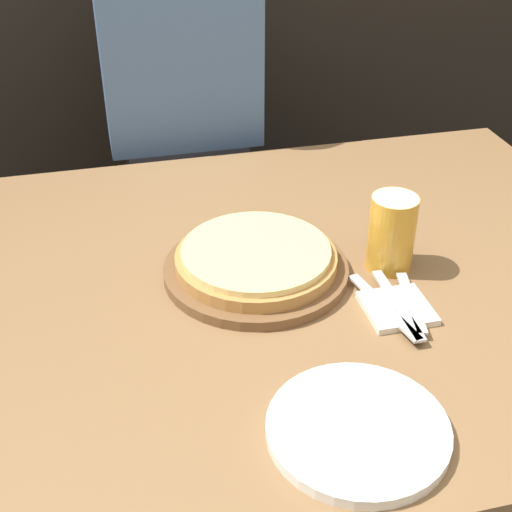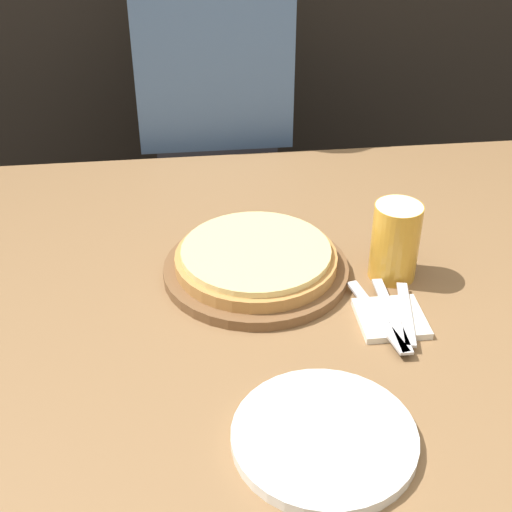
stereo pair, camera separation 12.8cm
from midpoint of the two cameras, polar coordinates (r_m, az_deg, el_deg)
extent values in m
cube|color=olive|center=(1.53, 4.80, -12.93)|extent=(1.39, 1.08, 0.71)
cylinder|color=brown|center=(1.30, 2.82, -1.20)|extent=(0.34, 0.34, 0.02)
cylinder|color=#B77F42|center=(1.29, 2.85, -0.39)|extent=(0.29, 0.29, 0.02)
cylinder|color=#EAD184|center=(1.28, 2.87, 0.28)|extent=(0.27, 0.27, 0.01)
cylinder|color=gold|center=(1.30, 13.86, 1.05)|extent=(0.09, 0.09, 0.14)
cylinder|color=white|center=(1.27, 14.24, 3.48)|extent=(0.08, 0.08, 0.02)
cylinder|color=white|center=(1.01, 9.25, -14.27)|extent=(0.25, 0.25, 0.02)
cube|color=silver|center=(1.22, 13.72, -4.98)|extent=(0.11, 0.11, 0.01)
cube|color=silver|center=(1.21, 12.66, -4.77)|extent=(0.06, 0.20, 0.00)
cube|color=silver|center=(1.22, 13.78, -4.66)|extent=(0.02, 0.20, 0.00)
cube|color=silver|center=(1.23, 14.88, -4.56)|extent=(0.05, 0.17, 0.00)
cube|color=#33333D|center=(2.08, -1.24, 0.84)|extent=(0.31, 0.20, 0.69)
cube|color=#4C6B99|center=(1.84, -1.45, 15.63)|extent=(0.38, 0.20, 0.42)
camera|label=1|loc=(0.06, -87.14, 1.86)|focal=50.00mm
camera|label=2|loc=(0.06, 92.86, -1.86)|focal=50.00mm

